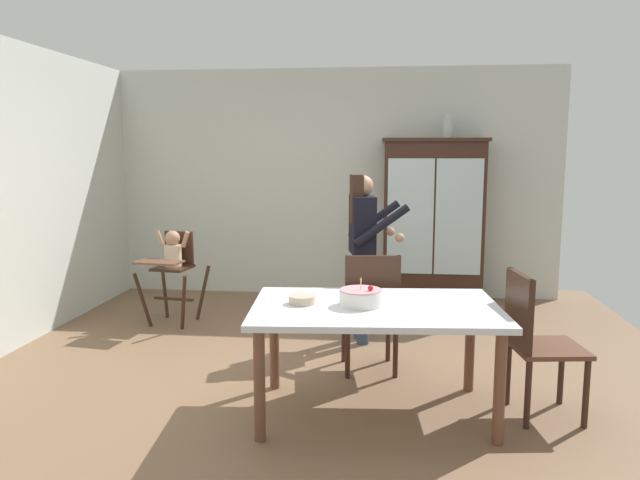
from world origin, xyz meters
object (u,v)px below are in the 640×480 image
adult_person (363,237)px  dining_chair_right_end (533,334)px  birthday_cake (361,297)px  dining_chair_far_side (371,305)px  ceramic_vase (448,127)px  dining_table (375,318)px  serving_bowl (302,299)px  china_cabinet (433,221)px  high_chair_with_toddler (173,260)px

adult_person → dining_chair_right_end: (1.16, -1.47, -0.41)m
birthday_cake → dining_chair_far_side: (0.05, 0.73, -0.24)m
ceramic_vase → dining_table: 3.47m
adult_person → serving_bowl: (-0.34, -1.54, -0.20)m
adult_person → dining_chair_right_end: bearing=-152.6°
birthday_cake → dining_chair_right_end: (1.11, 0.09, -0.24)m
dining_table → dining_chair_far_side: dining_chair_far_side is taller
dining_table → dining_chair_right_end: bearing=4.1°
dining_table → ceramic_vase: bearing=76.8°
serving_bowl → ceramic_vase: bearing=68.8°
china_cabinet → ceramic_vase: (0.14, 0.00, 1.05)m
high_chair_with_toddler → dining_chair_far_side: (2.02, -1.20, -0.10)m
birthday_cake → serving_bowl: (-0.39, 0.01, -0.03)m
dining_chair_far_side → adult_person: bearing=-91.9°
china_cabinet → dining_table: (-0.59, -3.11, -0.29)m
adult_person → dining_chair_right_end: 1.92m
adult_person → dining_chair_far_side: (0.10, -0.82, -0.41)m
high_chair_with_toddler → birthday_cake: size_ratio=3.39×
dining_chair_far_side → ceramic_vase: bearing=-116.6°
high_chair_with_toddler → serving_bowl: bearing=-42.7°
serving_bowl → dining_chair_right_end: size_ratio=0.19×
dining_chair_far_side → serving_bowl: bearing=50.4°
china_cabinet → serving_bowl: 3.30m
high_chair_with_toddler → dining_chair_far_side: dining_chair_far_side is taller
ceramic_vase → high_chair_with_toddler: size_ratio=0.28×
serving_bowl → dining_chair_far_side: 0.87m
dining_table → dining_chair_right_end: dining_chair_right_end is taller
adult_person → high_chair_with_toddler: bearing=67.9°
dining_chair_right_end → adult_person: bearing=30.6°
ceramic_vase → dining_chair_far_side: 2.91m
adult_person → dining_chair_far_side: adult_person is taller
ceramic_vase → serving_bowl: size_ratio=1.50×
china_cabinet → dining_chair_far_side: size_ratio=1.96×
high_chair_with_toddler → birthday_cake: high_chair_with_toddler is taller
china_cabinet → birthday_cake: (-0.69, -3.12, -0.15)m
adult_person → birthday_cake: 1.56m
dining_table → china_cabinet: bearing=79.2°
adult_person → china_cabinet: bearing=-36.2°
dining_table → birthday_cake: 0.17m
china_cabinet → adult_person: (-0.74, -1.57, 0.02)m
ceramic_vase → high_chair_with_toddler: ceramic_vase is taller
adult_person → serving_bowl: size_ratio=8.50×
dining_table → serving_bowl: bearing=-179.2°
dining_table → dining_chair_right_end: (1.02, 0.07, -0.10)m
ceramic_vase → dining_chair_right_end: bearing=-84.6°
birthday_cake → dining_table: bearing=8.7°
high_chair_with_toddler → adult_person: (1.92, -0.38, 0.31)m
china_cabinet → high_chair_with_toddler: bearing=-155.8°
high_chair_with_toddler → dining_chair_right_end: size_ratio=0.99×
ceramic_vase → adult_person: ceramic_vase is taller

